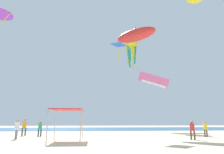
% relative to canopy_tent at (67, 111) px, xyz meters
% --- Properties ---
extents(ground, '(110.00, 110.00, 0.10)m').
position_rel_canopy_tent_xyz_m(ground, '(3.05, 0.42, -2.51)').
color(ground, beige).
extents(ocean_strip, '(110.00, 18.64, 0.03)m').
position_rel_canopy_tent_xyz_m(ocean_strip, '(3.05, 25.93, -2.44)').
color(ocean_strip, '#28608C').
rests_on(ocean_strip, ground).
extents(canopy_tent, '(2.63, 3.24, 2.60)m').
position_rel_canopy_tent_xyz_m(canopy_tent, '(0.00, 0.00, 0.00)').
color(canopy_tent, '#B2B2B7').
rests_on(canopy_tent, ground).
extents(person_near_tent, '(0.39, 0.39, 1.65)m').
position_rel_canopy_tent_xyz_m(person_near_tent, '(-3.55, 5.42, -1.49)').
color(person_near_tent, '#33384C').
rests_on(person_near_tent, ground).
extents(person_leftmost, '(0.42, 0.39, 1.63)m').
position_rel_canopy_tent_xyz_m(person_leftmost, '(13.86, 2.67, -1.50)').
color(person_leftmost, brown).
rests_on(person_leftmost, ground).
extents(person_central, '(0.48, 0.44, 1.85)m').
position_rel_canopy_tent_xyz_m(person_central, '(-5.64, 6.71, -1.37)').
color(person_central, brown).
rests_on(person_central, ground).
extents(person_rightmost, '(0.40, 0.40, 1.67)m').
position_rel_canopy_tent_xyz_m(person_rightmost, '(10.98, -0.34, -1.48)').
color(person_rightmost, brown).
rests_on(person_rightmost, ground).
extents(person_far_shore, '(0.42, 0.47, 1.77)m').
position_rel_canopy_tent_xyz_m(person_far_shore, '(-4.78, 1.97, -1.42)').
color(person_far_shore, slate).
rests_on(person_far_shore, ground).
extents(kite_octopus_yellow, '(3.05, 3.05, 6.36)m').
position_rel_canopy_tent_xyz_m(kite_octopus_yellow, '(10.10, 22.94, 15.14)').
color(kite_octopus_yellow, yellow).
extents(kite_parafoil_pink, '(5.31, 2.85, 3.50)m').
position_rel_canopy_tent_xyz_m(kite_parafoil_pink, '(13.06, 17.49, 6.50)').
color(kite_parafoil_pink, pink).
extents(kite_diamond_blue, '(2.30, 2.30, 2.33)m').
position_rel_canopy_tent_xyz_m(kite_diamond_blue, '(5.35, 6.70, 8.74)').
color(kite_diamond_blue, blue).
extents(kite_delta_purple, '(3.62, 3.63, 2.12)m').
position_rel_canopy_tent_xyz_m(kite_delta_purple, '(-7.93, 2.79, 10.62)').
color(kite_delta_purple, purple).
extents(kite_inflatable_red, '(6.20, 5.82, 2.36)m').
position_rel_canopy_tent_xyz_m(kite_inflatable_red, '(8.41, 10.30, 11.97)').
color(kite_inflatable_red, red).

